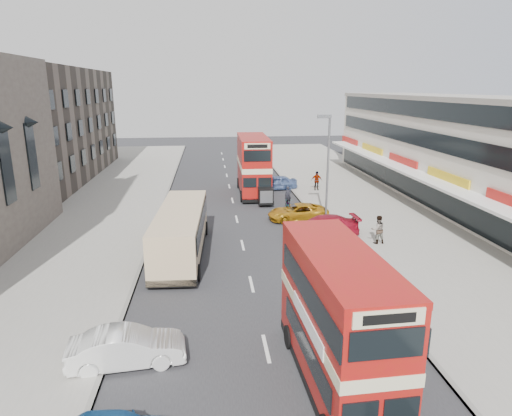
# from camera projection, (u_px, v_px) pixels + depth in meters

# --- Properties ---
(ground) EXTENTS (160.00, 160.00, 0.00)m
(ground) POSITION_uv_depth(u_px,v_px,m) (273.00, 380.00, 15.73)
(ground) COLOR #28282B
(ground) RESTS_ON ground
(road_surface) EXTENTS (12.00, 90.00, 0.01)m
(road_surface) POSITION_uv_depth(u_px,v_px,m) (237.00, 219.00, 34.91)
(road_surface) COLOR #28282B
(road_surface) RESTS_ON ground
(pavement_right) EXTENTS (12.00, 90.00, 0.15)m
(pavement_right) POSITION_uv_depth(u_px,v_px,m) (384.00, 214.00, 36.13)
(pavement_right) COLOR gray
(pavement_right) RESTS_ON ground
(pavement_left) EXTENTS (12.00, 90.00, 0.15)m
(pavement_left) POSITION_uv_depth(u_px,v_px,m) (78.00, 223.00, 33.66)
(pavement_left) COLOR gray
(pavement_left) RESTS_ON ground
(kerb_left) EXTENTS (0.20, 90.00, 0.16)m
(kerb_left) POSITION_uv_depth(u_px,v_px,m) (158.00, 221.00, 34.27)
(kerb_left) COLOR gray
(kerb_left) RESTS_ON ground
(kerb_right) EXTENTS (0.20, 90.00, 0.16)m
(kerb_right) POSITION_uv_depth(u_px,v_px,m) (313.00, 216.00, 35.52)
(kerb_right) COLOR gray
(kerb_right) RESTS_ON ground
(brick_terrace) EXTENTS (14.00, 28.00, 12.00)m
(brick_terrace) POSITION_uv_depth(u_px,v_px,m) (23.00, 125.00, 48.34)
(brick_terrace) COLOR #66594C
(brick_terrace) RESTS_ON ground
(commercial_row) EXTENTS (9.90, 46.20, 9.30)m
(commercial_row) POSITION_uv_depth(u_px,v_px,m) (470.00, 152.00, 37.65)
(commercial_row) COLOR beige
(commercial_row) RESTS_ON ground
(street_lamp) EXTENTS (1.00, 0.20, 8.12)m
(street_lamp) POSITION_uv_depth(u_px,v_px,m) (327.00, 161.00, 32.41)
(street_lamp) COLOR slate
(street_lamp) RESTS_ON ground
(bus_main) EXTENTS (2.63, 8.50, 4.66)m
(bus_main) POSITION_uv_depth(u_px,v_px,m) (338.00, 319.00, 14.99)
(bus_main) COLOR black
(bus_main) RESTS_ON ground
(bus_second) EXTENTS (2.82, 9.74, 5.35)m
(bus_second) POSITION_uv_depth(u_px,v_px,m) (253.00, 165.00, 42.44)
(bus_second) COLOR black
(bus_second) RESTS_ON ground
(coach) EXTENTS (3.12, 10.33, 2.71)m
(coach) POSITION_uv_depth(u_px,v_px,m) (181.00, 230.00, 27.06)
(coach) COLOR black
(coach) RESTS_ON ground
(car_left_front) EXTENTS (4.39, 1.93, 1.40)m
(car_left_front) POSITION_uv_depth(u_px,v_px,m) (127.00, 348.00, 16.47)
(car_left_front) COLOR white
(car_left_front) RESTS_ON ground
(car_right_a) EXTENTS (5.08, 2.17, 1.46)m
(car_right_a) POSITION_uv_depth(u_px,v_px,m) (322.00, 227.00, 30.66)
(car_right_a) COLOR #A61024
(car_right_a) RESTS_ON ground
(car_right_b) EXTENTS (4.83, 2.62, 1.29)m
(car_right_b) POSITION_uv_depth(u_px,v_px,m) (298.00, 212.00, 34.49)
(car_right_b) COLOR #BA7D12
(car_right_b) RESTS_ON ground
(car_right_c) EXTENTS (4.37, 2.12, 1.44)m
(car_right_c) POSITION_uv_depth(u_px,v_px,m) (276.00, 183.00, 44.74)
(car_right_c) COLOR #516CA2
(car_right_c) RESTS_ON ground
(pedestrian_near) EXTENTS (0.74, 0.54, 1.90)m
(pedestrian_near) POSITION_uv_depth(u_px,v_px,m) (378.00, 229.00, 28.87)
(pedestrian_near) COLOR gray
(pedestrian_near) RESTS_ON pavement_right
(pedestrian_far) EXTENTS (1.14, 0.59, 1.87)m
(pedestrian_far) POSITION_uv_depth(u_px,v_px,m) (317.00, 181.00, 43.95)
(pedestrian_far) COLOR gray
(pedestrian_far) RESTS_ON pavement_right
(cyclist) EXTENTS (0.58, 1.63, 1.90)m
(cyclist) POSITION_uv_depth(u_px,v_px,m) (288.00, 201.00, 37.90)
(cyclist) COLOR gray
(cyclist) RESTS_ON ground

